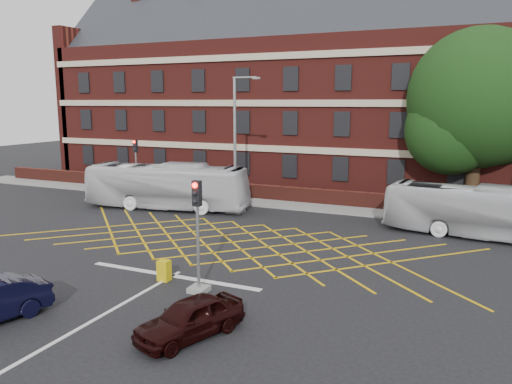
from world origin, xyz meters
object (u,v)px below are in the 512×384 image
at_px(utility_cabinet, 164,271).
at_px(traffic_light_far, 136,173).
at_px(bus_right, 482,212).
at_px(street_lamp, 236,168).
at_px(bus_left, 167,186).
at_px(direction_signs, 142,178).
at_px(traffic_light_near, 198,247).
at_px(deciduous_tree, 477,108).
at_px(car_maroon, 190,318).

bearing_deg(utility_cabinet, traffic_light_far, 130.29).
xyz_separation_m(bus_right, street_lamp, (-14.51, 0.14, 1.55)).
bearing_deg(bus_left, street_lamp, -89.64).
relative_size(bus_right, direction_signs, 4.54).
distance_m(traffic_light_near, utility_cabinet, 2.38).
bearing_deg(direction_signs, bus_left, -36.11).
bearing_deg(bus_left, deciduous_tree, -75.17).
height_order(car_maroon, traffic_light_near, traffic_light_near).
height_order(bus_left, deciduous_tree, deciduous_tree).
bearing_deg(street_lamp, traffic_light_near, -69.74).
height_order(bus_right, traffic_light_far, traffic_light_far).
xyz_separation_m(traffic_light_near, utility_cabinet, (-1.90, 0.49, -1.35)).
distance_m(bus_right, traffic_light_far, 24.36).
xyz_separation_m(street_lamp, utility_cabinet, (2.86, -12.40, -2.53)).
height_order(deciduous_tree, traffic_light_far, deciduous_tree).
xyz_separation_m(bus_right, direction_signs, (-23.75, 2.61, -0.01)).
height_order(bus_right, car_maroon, bus_right).
bearing_deg(street_lamp, bus_left, -170.90).
bearing_deg(traffic_light_far, utility_cabinet, -49.71).
bearing_deg(street_lamp, utility_cabinet, -77.01).
bearing_deg(direction_signs, car_maroon, -50.04).
relative_size(bus_left, traffic_light_near, 2.58).
distance_m(direction_signs, utility_cabinet, 19.20).
height_order(traffic_light_near, street_lamp, street_lamp).
xyz_separation_m(car_maroon, deciduous_tree, (7.42, 23.54, 6.09)).
height_order(bus_right, utility_cabinet, bus_right).
relative_size(bus_left, street_lamp, 1.28).
height_order(traffic_light_far, direction_signs, traffic_light_far).
height_order(traffic_light_near, traffic_light_far, same).
relative_size(bus_left, deciduous_tree, 0.93).
relative_size(bus_right, deciduous_tree, 0.84).
distance_m(bus_right, deciduous_tree, 9.21).
xyz_separation_m(car_maroon, utility_cabinet, (-3.53, 3.78, -0.19)).
bearing_deg(bus_left, utility_cabinet, -155.36).
relative_size(street_lamp, direction_signs, 3.92).
distance_m(traffic_light_near, street_lamp, 13.79).
relative_size(bus_left, utility_cabinet, 13.20).
xyz_separation_m(bus_right, traffic_light_far, (-24.22, 2.57, 0.37)).
bearing_deg(street_lamp, bus_right, -0.56).
bearing_deg(direction_signs, traffic_light_near, -47.66).
xyz_separation_m(bus_left, traffic_light_far, (-4.91, 3.20, 0.23)).
bearing_deg(bus_right, street_lamp, 96.00).
height_order(deciduous_tree, utility_cabinet, deciduous_tree).
distance_m(deciduous_tree, traffic_light_near, 22.72).
distance_m(bus_left, direction_signs, 5.49).
relative_size(deciduous_tree, traffic_light_near, 2.77).
bearing_deg(traffic_light_near, bus_right, 52.59).
distance_m(traffic_light_far, direction_signs, 0.61).
relative_size(traffic_light_near, direction_signs, 1.94).
bearing_deg(traffic_light_near, deciduous_tree, 65.91).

